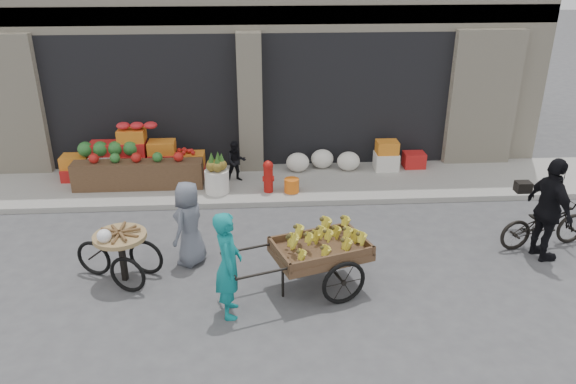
{
  "coord_description": "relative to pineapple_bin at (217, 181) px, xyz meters",
  "views": [
    {
      "loc": [
        0.07,
        -7.56,
        5.02
      ],
      "look_at": [
        0.63,
        1.28,
        1.1
      ],
      "focal_mm": 35.0,
      "sensor_mm": 36.0,
      "label": 1
    }
  ],
  "objects": [
    {
      "name": "orange_bucket",
      "position": [
        1.6,
        -0.1,
        -0.1
      ],
      "size": [
        0.32,
        0.32,
        0.3
      ],
      "primitive_type": "cylinder",
      "color": "orange",
      "rests_on": "sidewalk"
    },
    {
      "name": "seated_person",
      "position": [
        0.4,
        0.6,
        0.21
      ],
      "size": [
        0.51,
        0.43,
        0.93
      ],
      "primitive_type": "imported",
      "rotation": [
        0.0,
        0.0,
        0.17
      ],
      "color": "black",
      "rests_on": "sidewalk"
    },
    {
      "name": "sidewalk",
      "position": [
        0.75,
        0.5,
        -0.31
      ],
      "size": [
        18.0,
        2.2,
        0.12
      ],
      "primitive_type": "cube",
      "color": "gray",
      "rests_on": "ground"
    },
    {
      "name": "fire_hydrant",
      "position": [
        1.1,
        -0.05,
        0.13
      ],
      "size": [
        0.22,
        0.22,
        0.71
      ],
      "color": "#A5140F",
      "rests_on": "sidewalk"
    },
    {
      "name": "pineapple_bin",
      "position": [
        0.0,
        0.0,
        0.0
      ],
      "size": [
        0.52,
        0.52,
        0.5
      ],
      "primitive_type": "cylinder",
      "color": "silver",
      "rests_on": "sidewalk"
    },
    {
      "name": "building",
      "position": [
        0.75,
        4.43,
        3.0
      ],
      "size": [
        14.0,
        6.45,
        7.0
      ],
      "color": "beige",
      "rests_on": "ground"
    },
    {
      "name": "right_bay_goods",
      "position": [
        3.36,
        1.1,
        0.04
      ],
      "size": [
        3.35,
        0.6,
        0.7
      ],
      "color": "silver",
      "rests_on": "sidewalk"
    },
    {
      "name": "cyclist",
      "position": [
        5.77,
        -2.93,
        0.55
      ],
      "size": [
        0.62,
        1.14,
        1.84
      ],
      "primitive_type": "imported",
      "rotation": [
        0.0,
        0.0,
        1.74
      ],
      "color": "black",
      "rests_on": "ground"
    },
    {
      "name": "bicycle",
      "position": [
        5.97,
        -2.53,
        0.08
      ],
      "size": [
        1.79,
        0.87,
        0.9
      ],
      "primitive_type": "imported",
      "rotation": [
        0.0,
        0.0,
        1.74
      ],
      "color": "black",
      "rests_on": "ground"
    },
    {
      "name": "ground",
      "position": [
        0.75,
        -3.6,
        -0.37
      ],
      "size": [
        80.0,
        80.0,
        0.0
      ],
      "primitive_type": "plane",
      "color": "#424244",
      "rests_on": "ground"
    },
    {
      "name": "vendor_grey",
      "position": [
        -0.3,
        -2.71,
        0.37
      ],
      "size": [
        0.74,
        0.86,
        1.49
      ],
      "primitive_type": "imported",
      "rotation": [
        0.0,
        0.0,
        -2.01
      ],
      "color": "slate",
      "rests_on": "ground"
    },
    {
      "name": "banana_cart",
      "position": [
        1.75,
        -3.66,
        0.37
      ],
      "size": [
        2.6,
        1.65,
        1.01
      ],
      "rotation": [
        0.0,
        0.0,
        0.32
      ],
      "color": "brown",
      "rests_on": "ground"
    },
    {
      "name": "vendor_woman",
      "position": [
        0.41,
        -4.21,
        0.46
      ],
      "size": [
        0.43,
        0.62,
        1.65
      ],
      "primitive_type": "imported",
      "rotation": [
        0.0,
        0.0,
        1.62
      ],
      "color": "#107C7E",
      "rests_on": "ground"
    },
    {
      "name": "fruit_display",
      "position": [
        -1.73,
        0.78,
        0.3
      ],
      "size": [
        3.1,
        1.12,
        1.24
      ],
      "color": "red",
      "rests_on": "sidewalk"
    },
    {
      "name": "tricycle_cart",
      "position": [
        -1.35,
        -3.2,
        0.2
      ],
      "size": [
        1.45,
        1.08,
        0.95
      ],
      "rotation": [
        0.0,
        0.0,
        -0.36
      ],
      "color": "#9E7F51",
      "rests_on": "ground"
    }
  ]
}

